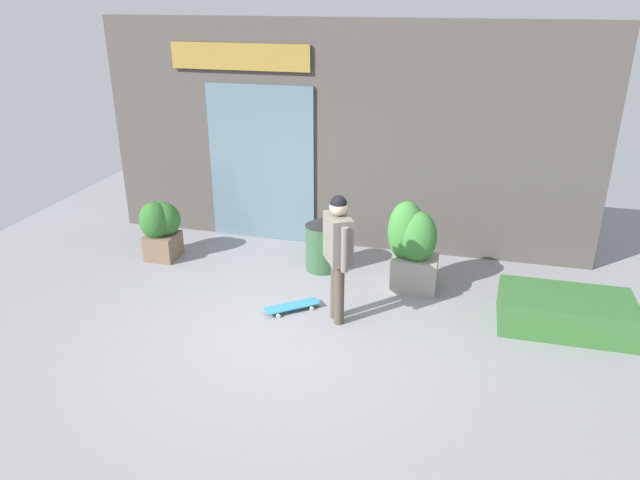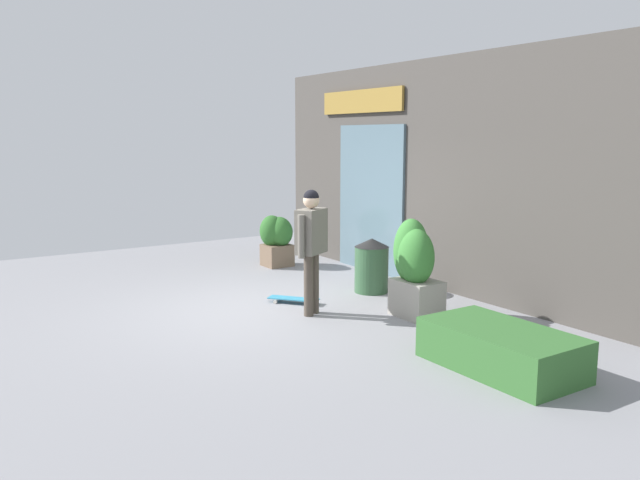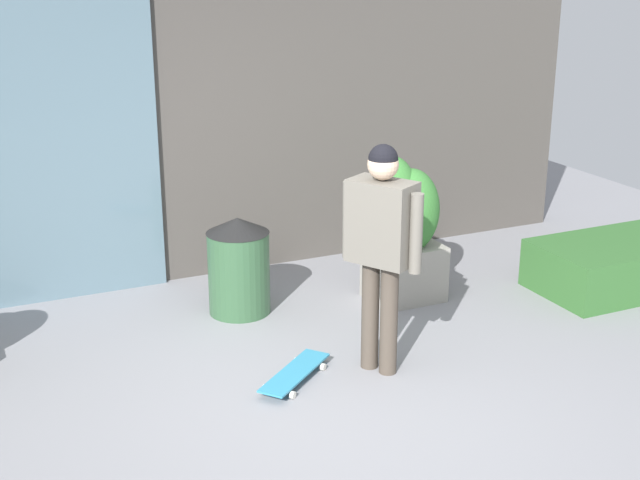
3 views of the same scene
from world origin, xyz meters
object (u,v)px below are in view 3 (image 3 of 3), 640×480
(skateboard, at_px, (295,373))
(trash_bin, at_px, (239,265))
(planter_box_right, at_px, (401,227))
(skateboarder, at_px, (381,235))

(skateboard, distance_m, trash_bin, 1.42)
(skateboard, height_order, planter_box_right, planter_box_right)
(trash_bin, bearing_deg, skateboarder, -68.93)
(skateboard, height_order, trash_bin, trash_bin)
(skateboarder, xyz_separation_m, planter_box_right, (0.81, 1.12, -0.37))
(skateboarder, relative_size, trash_bin, 2.02)
(skateboarder, relative_size, planter_box_right, 1.30)
(skateboard, xyz_separation_m, planter_box_right, (1.45, 1.03, 0.62))
(skateboarder, bearing_deg, skateboard, -37.68)
(skateboarder, distance_m, planter_box_right, 1.43)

